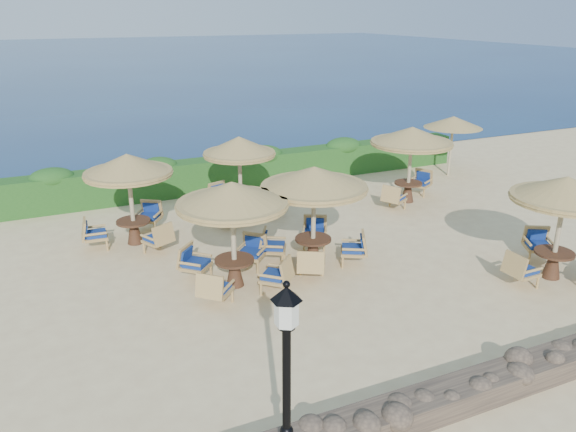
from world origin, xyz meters
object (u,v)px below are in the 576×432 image
Objects in this scene: lamp_post at (287,409)px; extra_parasol at (453,122)px; cafe_set_0 at (233,217)px; cafe_set_2 at (563,208)px; cafe_set_4 at (240,164)px; cafe_set_1 at (314,198)px; cafe_set_3 at (129,183)px; cafe_set_5 at (411,146)px.

lamp_post is 1.38× the size of extra_parasol.
cafe_set_0 and cafe_set_2 have the same top height.
cafe_set_4 is at bearing -173.25° from extra_parasol.
cafe_set_0 is 0.96× the size of cafe_set_2.
cafe_set_1 is (3.81, 6.78, 0.27)m from lamp_post.
extra_parasol is 13.03m from cafe_set_3.
cafe_set_5 is (0.22, 6.41, 0.16)m from cafe_set_2.
lamp_post is 11.38m from cafe_set_4.
cafe_set_1 is at bearing 60.67° from lamp_post.
cafe_set_2 is 11.26m from cafe_set_3.
extra_parasol is 0.86× the size of cafe_set_5.
cafe_set_1 is 1.00× the size of cafe_set_2.
lamp_post is 1.24× the size of cafe_set_0.
cafe_set_1 is 5.25m from cafe_set_3.
cafe_set_0 is 4.08m from cafe_set_3.
lamp_post reaches higher than cafe_set_4.
cafe_set_3 is (-9.16, 6.55, -0.03)m from cafe_set_2.
extra_parasol is (12.60, 12.00, 0.62)m from lamp_post.
cafe_set_2 is (-3.72, -8.49, -0.32)m from extra_parasol.
extra_parasol is at bearing 30.66° from cafe_set_5.
lamp_post is 17.41m from extra_parasol.
cafe_set_1 is (-8.79, -5.22, -0.35)m from extra_parasol.
cafe_set_4 is (1.79, 4.51, -0.02)m from cafe_set_0.
lamp_post is 1.19× the size of cafe_set_2.
cafe_set_2 is at bearing -21.18° from cafe_set_0.
cafe_set_5 is at bearing 30.72° from cafe_set_1.
extra_parasol is at bearing 6.75° from cafe_set_4.
cafe_set_2 and cafe_set_4 have the same top height.
cafe_set_5 is (-3.50, -2.08, -0.16)m from extra_parasol.
cafe_set_2 is (8.88, 3.51, 0.30)m from lamp_post.
cafe_set_1 is at bearing 9.69° from cafe_set_0.
extra_parasol is 0.88× the size of cafe_set_4.
cafe_set_0 and cafe_set_3 have the same top height.
cafe_set_4 is (-0.54, 4.12, -0.05)m from cafe_set_1.
cafe_set_1 is 1.01× the size of cafe_set_3.
cafe_set_5 is at bearing 24.93° from cafe_set_0.
cafe_set_2 is 6.42m from cafe_set_5.
extra_parasol is 9.40m from cafe_set_4.
extra_parasol is 9.27m from cafe_set_2.
lamp_post reaches higher than cafe_set_5.
lamp_post reaches higher than cafe_set_1.
cafe_set_3 is at bearing -166.86° from cafe_set_4.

